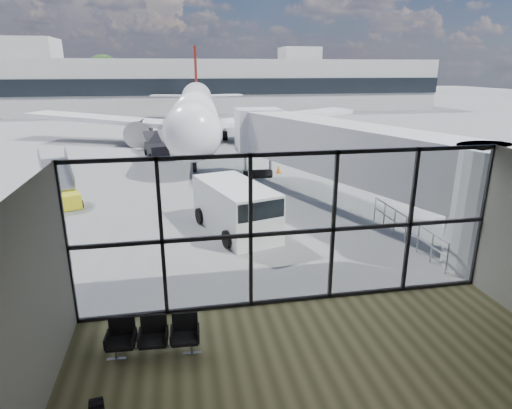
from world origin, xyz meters
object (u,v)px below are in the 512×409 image
object	(u,v)px
mobile_stairs	(61,195)
service_van	(237,208)
seating_row	(154,334)
airliner	(196,110)
belt_loader	(156,149)

from	to	relation	value
mobile_stairs	service_van	bearing A→B (deg)	-53.90
seating_row	mobile_stairs	distance (m)	13.91
mobile_stairs	seating_row	bearing A→B (deg)	-89.80
airliner	service_van	world-z (taller)	airliner
seating_row	service_van	world-z (taller)	service_van
belt_loader	seating_row	bearing A→B (deg)	-101.48
belt_loader	mobile_stairs	bearing A→B (deg)	-122.85
seating_row	airliner	xyz separation A→B (m)	(2.82, 32.96, 2.32)
airliner	belt_loader	distance (m)	9.05
airliner	belt_loader	world-z (taller)	airliner
service_van	mobile_stairs	bearing A→B (deg)	130.68
seating_row	airliner	bearing A→B (deg)	88.74
belt_loader	mobile_stairs	world-z (taller)	mobile_stairs
service_van	belt_loader	world-z (taller)	service_van
airliner	belt_loader	bearing A→B (deg)	-110.46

